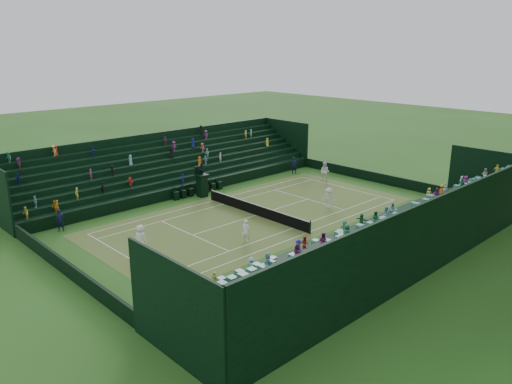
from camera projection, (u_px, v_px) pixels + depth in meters
ground at (256, 215)px, 40.69m from camera, size 160.00×160.00×0.00m
court_surface at (256, 215)px, 40.69m from camera, size 12.97×26.77×0.01m
perimeter_wall_north at (368, 176)px, 51.03m from camera, size 17.17×0.20×1.00m
perimeter_wall_south at (65, 267)px, 30.07m from camera, size 17.17×0.20×1.00m
perimeter_wall_east at (340, 238)px, 34.65m from camera, size 0.20×31.77×1.00m
perimeter_wall_west at (193, 189)px, 46.45m from camera, size 0.20×31.77×1.00m
north_grandstand at (394, 240)px, 31.44m from camera, size 6.60×32.00×4.90m
south_grandstand at (168, 170)px, 49.06m from camera, size 6.60×32.00×4.90m
tennis_net at (256, 209)px, 40.54m from camera, size 11.67×0.10×1.06m
umpire_chair at (202, 182)px, 45.44m from camera, size 0.99×0.99×3.11m
courtside_chairs at (198, 190)px, 46.35m from camera, size 0.50×5.47×1.08m
player_near_west at (141, 238)px, 33.46m from camera, size 1.06×0.88×1.85m
player_near_east at (246, 231)px, 34.97m from camera, size 0.74×0.67×1.69m
player_far_west at (325, 172)px, 50.62m from camera, size 1.15×1.01×1.99m
player_far_east at (328, 198)px, 42.41m from camera, size 1.30×1.05×1.76m
line_judge_north at (294, 165)px, 53.60m from camera, size 0.67×0.79×1.84m
line_judge_south at (60, 220)px, 37.03m from camera, size 0.63×0.73×1.69m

